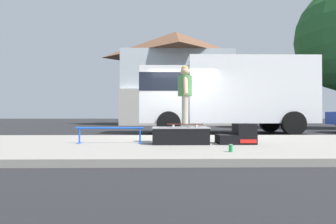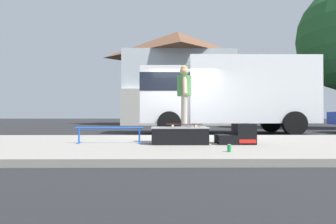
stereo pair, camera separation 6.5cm
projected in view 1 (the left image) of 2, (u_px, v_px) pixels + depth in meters
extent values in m
plane|color=black|center=(186.00, 138.00, 9.44)|extent=(140.00, 140.00, 0.00)
cube|color=gray|center=(196.00, 145.00, 6.45)|extent=(50.00, 5.00, 0.12)
cube|color=black|center=(180.00, 135.00, 6.12)|extent=(1.19, 0.66, 0.37)
cube|color=gray|center=(180.00, 128.00, 6.13)|extent=(1.21, 0.68, 0.03)
cube|color=black|center=(226.00, 139.00, 6.14)|extent=(0.39, 0.61, 0.20)
cube|color=black|center=(244.00, 134.00, 6.15)|extent=(0.39, 0.61, 0.44)
cube|color=red|center=(248.00, 141.00, 5.84)|extent=(0.35, 0.01, 0.08)
cylinder|color=blue|center=(110.00, 128.00, 6.22)|extent=(1.50, 0.04, 0.04)
cylinder|color=blue|center=(79.00, 136.00, 6.21)|extent=(0.04, 0.04, 0.34)
cube|color=blue|center=(79.00, 143.00, 6.21)|extent=(0.06, 0.28, 0.01)
cylinder|color=blue|center=(140.00, 136.00, 6.23)|extent=(0.04, 0.04, 0.34)
cube|color=blue|center=(140.00, 143.00, 6.23)|extent=(0.06, 0.28, 0.01)
cube|color=#4C1E14|center=(185.00, 124.00, 6.14)|extent=(0.78, 0.22, 0.02)
cylinder|color=silver|center=(196.00, 126.00, 6.23)|extent=(0.05, 0.03, 0.05)
cylinder|color=silver|center=(197.00, 126.00, 6.05)|extent=(0.05, 0.03, 0.05)
cylinder|color=silver|center=(173.00, 126.00, 6.23)|extent=(0.05, 0.03, 0.05)
cylinder|color=silver|center=(174.00, 126.00, 6.05)|extent=(0.05, 0.03, 0.05)
cylinder|color=#B7AD99|center=(185.00, 110.00, 6.22)|extent=(0.12, 0.12, 0.61)
cylinder|color=#B7AD99|center=(185.00, 110.00, 6.06)|extent=(0.12, 0.12, 0.61)
cylinder|color=#4C8C4C|center=(185.00, 86.00, 6.15)|extent=(0.31, 0.31, 0.44)
cylinder|color=tan|center=(184.00, 87.00, 6.34)|extent=(0.10, 0.27, 0.42)
cylinder|color=tan|center=(186.00, 86.00, 5.96)|extent=(0.10, 0.27, 0.42)
sphere|color=tan|center=(185.00, 72.00, 6.15)|extent=(0.19, 0.19, 0.19)
sphere|color=tan|center=(185.00, 69.00, 6.15)|extent=(0.16, 0.16, 0.16)
cylinder|color=#198C3F|center=(231.00, 148.00, 4.73)|extent=(0.07, 0.07, 0.12)
cylinder|color=silver|center=(231.00, 144.00, 4.73)|extent=(0.06, 0.06, 0.00)
cube|color=white|center=(247.00, 91.00, 11.72)|extent=(5.00, 2.35, 2.60)
cube|color=white|center=(164.00, 96.00, 11.65)|extent=(1.90, 2.16, 2.20)
cube|color=black|center=(164.00, 85.00, 11.66)|extent=(1.92, 2.19, 0.70)
cylinder|color=black|center=(169.00, 123.00, 10.47)|extent=(0.90, 0.28, 0.90)
cylinder|color=black|center=(168.00, 122.00, 12.82)|extent=(0.90, 0.28, 0.90)
cylinder|color=black|center=(293.00, 123.00, 10.55)|extent=(0.90, 0.28, 0.90)
cylinder|color=black|center=(270.00, 122.00, 12.90)|extent=(0.90, 0.28, 0.90)
cube|color=silver|center=(176.00, 91.00, 25.45)|extent=(9.00, 7.50, 6.00)
cube|color=#B2ADA3|center=(178.00, 107.00, 21.43)|extent=(9.00, 0.50, 2.80)
pyramid|color=brown|center=(176.00, 45.00, 25.51)|extent=(9.54, 7.95, 2.40)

